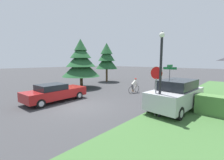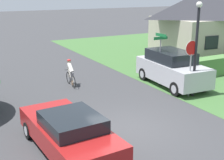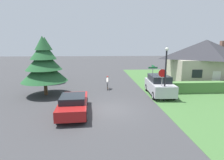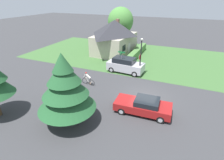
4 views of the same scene
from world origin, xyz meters
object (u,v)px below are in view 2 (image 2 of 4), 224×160
Objects in this scene: sedan_left_lane at (69,132)px; street_lamp at (197,41)px; cottage_house at (210,21)px; stop_sign at (191,57)px; street_name_sign at (160,50)px; cyclist at (71,73)px; parked_suv_right at (172,68)px.

street_lamp is at bearing -75.72° from sedan_left_lane.
cottage_house reaches higher than street_lamp.
stop_sign is 0.60× the size of street_lamp.
street_name_sign reaches higher than stop_sign.
street_lamp is at bearing -80.36° from street_name_sign.
street_name_sign reaches higher than sedan_left_lane.
sedan_left_lane is at bearing 162.48° from cyclist.
street_name_sign reaches higher than parked_suv_right.
cottage_house is 1.85× the size of street_lamp.
cottage_house is at bearing 27.92° from street_name_sign.
street_lamp reaches higher than stop_sign.
street_lamp is 1.63× the size of street_name_sign.
cottage_house reaches higher than street_name_sign.
street_name_sign is at bearing 64.58° from parked_suv_right.
parked_suv_right is at bearing -28.86° from street_name_sign.
cottage_house is 12.44m from cyclist.
street_lamp is (7.45, 2.31, 2.08)m from sedan_left_lane.
cyclist is at bearing 136.17° from street_lamp.
cyclist is at bearing -167.64° from cottage_house.
street_name_sign is (4.34, -2.25, 1.27)m from cyclist.
cottage_house is 17.34m from sedan_left_lane.
cottage_house is 8.64m from parked_suv_right.
cottage_house is at bearing -77.16° from cyclist.
street_lamp reaches higher than sedan_left_lane.
sedan_left_lane is at bearing -162.73° from street_lamp.
street_lamp is 2.46m from street_name_sign.
street_name_sign is at bearing -59.86° from sedan_left_lane.
sedan_left_lane is 1.02× the size of street_lamp.
cyclist is 5.58m from parked_suv_right.
stop_sign is at bearing 173.51° from street_lamp.
street_name_sign is (-0.60, 0.33, 1.02)m from parked_suv_right.
street_lamp is (-0.21, -1.96, 1.81)m from parked_suv_right.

